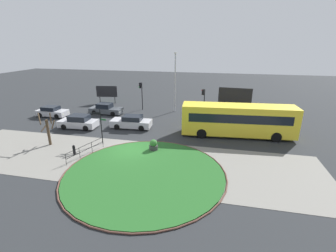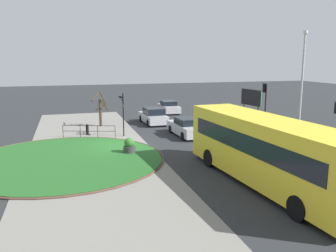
{
  "view_description": "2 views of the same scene",
  "coord_description": "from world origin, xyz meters",
  "px_view_note": "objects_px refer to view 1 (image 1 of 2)",
  "views": [
    {
      "loc": [
        7.54,
        -18.59,
        9.27
      ],
      "look_at": [
        2.91,
        2.7,
        1.61
      ],
      "focal_mm": 25.59,
      "sensor_mm": 36.0,
      "label": 1
    },
    {
      "loc": [
        23.69,
        -3.35,
        6.05
      ],
      "look_at": [
        2.19,
        2.95,
        1.71
      ],
      "focal_mm": 37.21,
      "sensor_mm": 36.0,
      "label": 2
    }
  ],
  "objects_px": {
    "signpost_directional": "(101,124)",
    "car_trailing": "(132,122)",
    "bus_yellow": "(238,120)",
    "billboard_right": "(235,96)",
    "traffic_light_near": "(203,96)",
    "car_far_lane": "(106,109)",
    "car_oncoming": "(52,112)",
    "planter_near_signpost": "(154,146)",
    "billboard_left": "(107,92)",
    "street_tree_bare": "(48,129)",
    "traffic_light_far": "(141,90)",
    "bollard_foreground": "(74,150)",
    "car_near_lane": "(79,122)",
    "lamppost_tall": "(175,81)"
  },
  "relations": [
    {
      "from": "signpost_directional",
      "to": "bus_yellow",
      "type": "relative_size",
      "value": 0.3
    },
    {
      "from": "traffic_light_far",
      "to": "billboard_right",
      "type": "height_order",
      "value": "traffic_light_far"
    },
    {
      "from": "billboard_left",
      "to": "billboard_right",
      "type": "relative_size",
      "value": 0.73
    },
    {
      "from": "bus_yellow",
      "to": "signpost_directional",
      "type": "bearing_deg",
      "value": -163.6
    },
    {
      "from": "signpost_directional",
      "to": "billboard_left",
      "type": "xyz_separation_m",
      "value": [
        -6.66,
        15.04,
        -0.15
      ]
    },
    {
      "from": "signpost_directional",
      "to": "car_far_lane",
      "type": "xyz_separation_m",
      "value": [
        -4.22,
        9.48,
        -1.36
      ]
    },
    {
      "from": "car_oncoming",
      "to": "billboard_right",
      "type": "relative_size",
      "value": 0.89
    },
    {
      "from": "bus_yellow",
      "to": "billboard_left",
      "type": "distance_m",
      "value": 21.94
    },
    {
      "from": "car_far_lane",
      "to": "traffic_light_near",
      "type": "relative_size",
      "value": 1.36
    },
    {
      "from": "car_near_lane",
      "to": "car_oncoming",
      "type": "relative_size",
      "value": 1.07
    },
    {
      "from": "signpost_directional",
      "to": "billboard_left",
      "type": "bearing_deg",
      "value": 113.89
    },
    {
      "from": "traffic_light_far",
      "to": "street_tree_bare",
      "type": "xyz_separation_m",
      "value": [
        -4.53,
        -13.96,
        -1.3
      ]
    },
    {
      "from": "car_oncoming",
      "to": "planter_near_signpost",
      "type": "bearing_deg",
      "value": -23.78
    },
    {
      "from": "signpost_directional",
      "to": "traffic_light_far",
      "type": "distance_m",
      "value": 12.7
    },
    {
      "from": "car_trailing",
      "to": "car_oncoming",
      "type": "distance_m",
      "value": 11.98
    },
    {
      "from": "bus_yellow",
      "to": "street_tree_bare",
      "type": "relative_size",
      "value": 3.54
    },
    {
      "from": "street_tree_bare",
      "to": "lamppost_tall",
      "type": "bearing_deg",
      "value": 55.89
    },
    {
      "from": "car_oncoming",
      "to": "planter_near_signpost",
      "type": "height_order",
      "value": "car_oncoming"
    },
    {
      "from": "street_tree_bare",
      "to": "car_oncoming",
      "type": "bearing_deg",
      "value": 125.79
    },
    {
      "from": "signpost_directional",
      "to": "car_far_lane",
      "type": "bearing_deg",
      "value": 114.03
    },
    {
      "from": "lamppost_tall",
      "to": "street_tree_bare",
      "type": "distance_m",
      "value": 17.09
    },
    {
      "from": "signpost_directional",
      "to": "car_near_lane",
      "type": "xyz_separation_m",
      "value": [
        -4.69,
        3.59,
        -1.32
      ]
    },
    {
      "from": "car_far_lane",
      "to": "traffic_light_near",
      "type": "height_order",
      "value": "traffic_light_near"
    },
    {
      "from": "traffic_light_near",
      "to": "car_oncoming",
      "type": "bearing_deg",
      "value": 14.41
    },
    {
      "from": "street_tree_bare",
      "to": "traffic_light_far",
      "type": "bearing_deg",
      "value": 72.02
    },
    {
      "from": "traffic_light_near",
      "to": "street_tree_bare",
      "type": "relative_size",
      "value": 1.03
    },
    {
      "from": "bollard_foreground",
      "to": "billboard_left",
      "type": "height_order",
      "value": "billboard_left"
    },
    {
      "from": "bus_yellow",
      "to": "billboard_right",
      "type": "xyz_separation_m",
      "value": [
        0.12,
        9.85,
        0.43
      ]
    },
    {
      "from": "traffic_light_near",
      "to": "billboard_left",
      "type": "distance_m",
      "value": 15.52
    },
    {
      "from": "bus_yellow",
      "to": "car_trailing",
      "type": "distance_m",
      "value": 11.62
    },
    {
      "from": "traffic_light_near",
      "to": "planter_near_signpost",
      "type": "bearing_deg",
      "value": 73.42
    },
    {
      "from": "car_near_lane",
      "to": "traffic_light_far",
      "type": "distance_m",
      "value": 10.37
    },
    {
      "from": "bollard_foreground",
      "to": "car_near_lane",
      "type": "distance_m",
      "value": 7.19
    },
    {
      "from": "planter_near_signpost",
      "to": "car_far_lane",
      "type": "bearing_deg",
      "value": 133.67
    },
    {
      "from": "car_near_lane",
      "to": "billboard_left",
      "type": "distance_m",
      "value": 11.68
    },
    {
      "from": "bus_yellow",
      "to": "planter_near_signpost",
      "type": "bearing_deg",
      "value": -149.12
    },
    {
      "from": "bus_yellow",
      "to": "traffic_light_far",
      "type": "distance_m",
      "value": 15.18
    },
    {
      "from": "bus_yellow",
      "to": "billboard_left",
      "type": "bearing_deg",
      "value": 147.94
    },
    {
      "from": "traffic_light_far",
      "to": "planter_near_signpost",
      "type": "bearing_deg",
      "value": 100.64
    },
    {
      "from": "signpost_directional",
      "to": "car_trailing",
      "type": "distance_m",
      "value": 5.19
    },
    {
      "from": "bus_yellow",
      "to": "car_oncoming",
      "type": "bearing_deg",
      "value": 170.63
    },
    {
      "from": "signpost_directional",
      "to": "lamppost_tall",
      "type": "relative_size",
      "value": 0.43
    },
    {
      "from": "signpost_directional",
      "to": "traffic_light_far",
      "type": "height_order",
      "value": "traffic_light_far"
    },
    {
      "from": "bus_yellow",
      "to": "billboard_right",
      "type": "relative_size",
      "value": 2.53
    },
    {
      "from": "bus_yellow",
      "to": "lamppost_tall",
      "type": "relative_size",
      "value": 1.42
    },
    {
      "from": "car_far_lane",
      "to": "traffic_light_far",
      "type": "distance_m",
      "value": 5.6
    },
    {
      "from": "bollard_foreground",
      "to": "traffic_light_far",
      "type": "distance_m",
      "value": 15.62
    },
    {
      "from": "traffic_light_near",
      "to": "car_far_lane",
      "type": "bearing_deg",
      "value": 11.5
    },
    {
      "from": "car_near_lane",
      "to": "billboard_left",
      "type": "xyz_separation_m",
      "value": [
        -1.97,
        11.46,
        1.16
      ]
    },
    {
      "from": "signpost_directional",
      "to": "car_near_lane",
      "type": "height_order",
      "value": "signpost_directional"
    }
  ]
}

